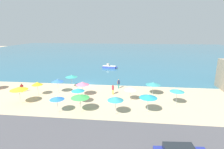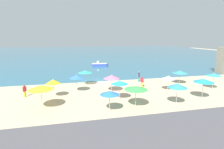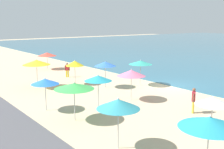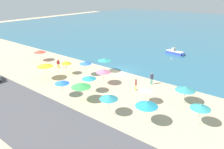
{
  "view_description": "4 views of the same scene",
  "coord_description": "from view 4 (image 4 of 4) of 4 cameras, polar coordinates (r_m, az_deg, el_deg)",
  "views": [
    {
      "loc": [
        9.07,
        -32.76,
        10.58
      ],
      "look_at": [
        5.4,
        0.33,
        2.13
      ],
      "focal_mm": 28.0,
      "sensor_mm": 36.0,
      "label": 1
    },
    {
      "loc": [
        -3.77,
        -28.54,
        7.41
      ],
      "look_at": [
        1.73,
        -4.2,
        2.03
      ],
      "focal_mm": 28.0,
      "sensor_mm": 36.0,
      "label": 2
    },
    {
      "loc": [
        17.09,
        -20.19,
        6.03
      ],
      "look_at": [
        -2.28,
        -5.3,
        1.39
      ],
      "focal_mm": 45.0,
      "sensor_mm": 36.0,
      "label": 3
    },
    {
      "loc": [
        20.8,
        -28.75,
        13.21
      ],
      "look_at": [
        1.23,
        -4.09,
        0.92
      ],
      "focal_mm": 35.0,
      "sensor_mm": 36.0,
      "label": 4
    }
  ],
  "objects": [
    {
      "name": "beach_umbrella_9",
      "position": [
        45.21,
        -18.38,
        5.77
      ],
      "size": [
        2.37,
        2.37,
        2.2
      ],
      "color": "#B2B2B7",
      "rests_on": "ground_plane"
    },
    {
      "name": "beach_umbrella_11",
      "position": [
        36.76,
        -2.05,
        3.91
      ],
      "size": [
        2.23,
        2.23,
        2.47
      ],
      "color": "#B2B2B7",
      "rests_on": "ground_plane"
    },
    {
      "name": "beach_umbrella_13",
      "position": [
        35.18,
        -17.14,
        2.4
      ],
      "size": [
        2.48,
        2.48,
        2.66
      ],
      "color": "#B2B2B7",
      "rests_on": "ground_plane"
    },
    {
      "name": "ground_plane",
      "position": [
        37.86,
        2.4,
        0.89
      ],
      "size": [
        160.0,
        160.0,
        0.0
      ],
      "primitive_type": "plane",
      "color": "#C9B18C"
    },
    {
      "name": "beach_umbrella_3",
      "position": [
        28.06,
        18.63,
        -3.52
      ],
      "size": [
        2.47,
        2.47,
        2.23
      ],
      "color": "#B2B2B7",
      "rests_on": "ground_plane"
    },
    {
      "name": "beach_umbrella_10",
      "position": [
        28.97,
        -12.93,
        -1.96
      ],
      "size": [
        1.9,
        1.9,
        2.28
      ],
      "color": "#B2B2B7",
      "rests_on": "ground_plane"
    },
    {
      "name": "bather_2",
      "position": [
        30.53,
        6.25,
        -2.47
      ],
      "size": [
        0.38,
        0.49,
        1.71
      ],
      "color": "yellow",
      "rests_on": "ground_plane"
    },
    {
      "name": "coastal_road",
      "position": [
        26.87,
        -21.27,
        -9.67
      ],
      "size": [
        80.0,
        8.0,
        0.06
      ],
      "primitive_type": "cube",
      "color": "#4E4C51",
      "rests_on": "ground_plane"
    },
    {
      "name": "beach_umbrella_7",
      "position": [
        22.69,
        9.07,
        -7.69
      ],
      "size": [
        2.34,
        2.34,
        2.59
      ],
      "color": "#B2B2B7",
      "rests_on": "ground_plane"
    },
    {
      "name": "bather_0",
      "position": [
        40.32,
        -13.87,
        2.89
      ],
      "size": [
        0.39,
        0.47,
        1.59
      ],
      "color": "yellow",
      "rests_on": "ground_plane"
    },
    {
      "name": "beach_umbrella_4",
      "position": [
        24.02,
        -0.87,
        -5.9
      ],
      "size": [
        2.07,
        2.07,
        2.53
      ],
      "color": "#B2B2B7",
      "rests_on": "ground_plane"
    },
    {
      "name": "beach_umbrella_6",
      "position": [
        31.89,
        -2.27,
        0.99
      ],
      "size": [
        2.21,
        2.21,
        2.44
      ],
      "color": "#B2B2B7",
      "rests_on": "ground_plane"
    },
    {
      "name": "beach_umbrella_1",
      "position": [
        24.02,
        22.12,
        -7.82
      ],
      "size": [
        2.07,
        2.07,
        2.41
      ],
      "color": "#B2B2B7",
      "rests_on": "ground_plane"
    },
    {
      "name": "beach_umbrella_12",
      "position": [
        29.49,
        -6.03,
        -0.78
      ],
      "size": [
        1.93,
        1.93,
        2.44
      ],
      "color": "#B2B2B7",
      "rests_on": "ground_plane"
    },
    {
      "name": "beach_umbrella_2",
      "position": [
        27.16,
        -8.1,
        -2.87
      ],
      "size": [
        2.45,
        2.45,
        2.42
      ],
      "color": "#B2B2B7",
      "rests_on": "ground_plane"
    },
    {
      "name": "sea",
      "position": [
        87.29,
        24.66,
        10.75
      ],
      "size": [
        150.0,
        110.0,
        0.05
      ],
      "primitive_type": "cube",
      "color": "#306982",
      "rests_on": "ground_plane"
    },
    {
      "name": "bather_1",
      "position": [
        32.76,
        10.33,
        -0.9
      ],
      "size": [
        0.48,
        0.39,
        1.79
      ],
      "color": "teal",
      "rests_on": "ground_plane"
    },
    {
      "name": "skiff_nearshore",
      "position": [
        49.67,
        16.07,
        5.59
      ],
      "size": [
        4.28,
        1.82,
        1.32
      ],
      "color": "#3248A4",
      "rests_on": "sea"
    },
    {
      "name": "beach_umbrella_0",
      "position": [
        26.93,
        8.82,
        -3.75
      ],
      "size": [
        1.85,
        1.85,
        2.19
      ],
      "color": "#B2B2B7",
      "rests_on": "ground_plane"
    },
    {
      "name": "beach_umbrella_5",
      "position": [
        36.6,
        -11.87,
        3.12
      ],
      "size": [
        1.74,
        1.74,
        2.38
      ],
      "color": "#B2B2B7",
      "rests_on": "ground_plane"
    },
    {
      "name": "beach_umbrella_8",
      "position": [
        35.5,
        -7.0,
        3.1
      ],
      "size": [
        1.99,
        1.99,
        2.48
      ],
      "color": "#B2B2B7",
      "rests_on": "ground_plane"
    }
  ]
}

